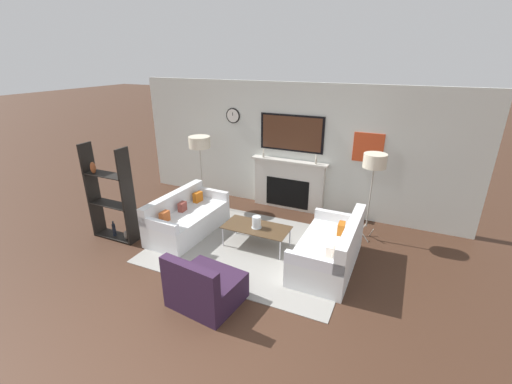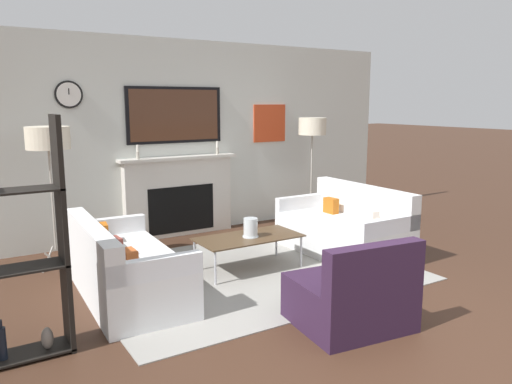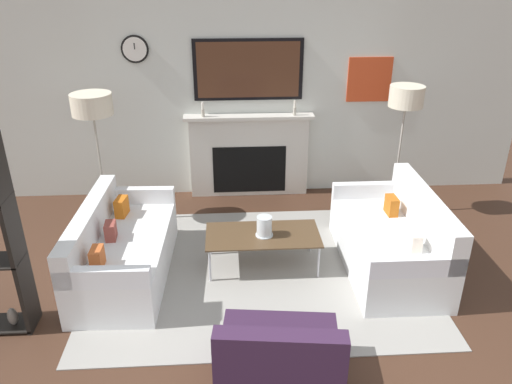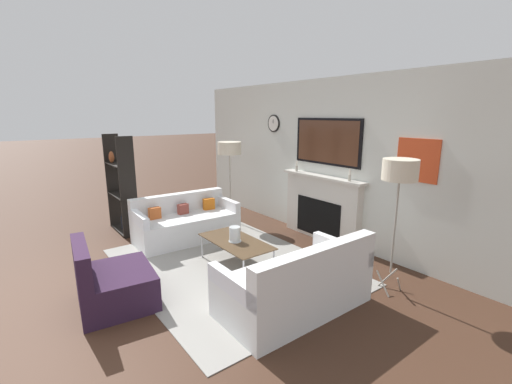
# 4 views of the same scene
# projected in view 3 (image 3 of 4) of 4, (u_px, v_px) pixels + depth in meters

# --- Properties ---
(fireplace_wall) EXTENTS (7.30, 0.28, 2.70)m
(fireplace_wall) POSITION_uv_depth(u_px,v_px,m) (249.00, 104.00, 6.47)
(fireplace_wall) COLOR silver
(fireplace_wall) RESTS_ON ground_plane
(area_rug) EXTENTS (3.37, 2.58, 0.01)m
(area_rug) POSITION_uv_depth(u_px,v_px,m) (258.00, 270.00, 5.19)
(area_rug) COLOR gray
(area_rug) RESTS_ON ground_plane
(couch_left) EXTENTS (0.87, 1.72, 0.76)m
(couch_left) POSITION_uv_depth(u_px,v_px,m) (122.00, 252.00, 5.00)
(couch_left) COLOR silver
(couch_left) RESTS_ON ground_plane
(couch_right) EXTENTS (0.87, 1.67, 0.83)m
(couch_right) POSITION_uv_depth(u_px,v_px,m) (392.00, 242.00, 5.15)
(couch_right) COLOR silver
(couch_right) RESTS_ON ground_plane
(armchair) EXTENTS (0.96, 0.88, 0.78)m
(armchair) POSITION_uv_depth(u_px,v_px,m) (279.00, 365.00, 3.65)
(armchair) COLOR #2E1B33
(armchair) RESTS_ON ground_plane
(coffee_table) EXTENTS (1.17, 0.58, 0.38)m
(coffee_table) POSITION_uv_depth(u_px,v_px,m) (263.00, 236.00, 5.12)
(coffee_table) COLOR #4C3823
(coffee_table) RESTS_ON ground_plane
(hurricane_candle) EXTENTS (0.18, 0.18, 0.21)m
(hurricane_candle) POSITION_uv_depth(u_px,v_px,m) (264.00, 227.00, 5.05)
(hurricane_candle) COLOR silver
(hurricane_candle) RESTS_ON coffee_table
(floor_lamp_left) EXTENTS (0.46, 0.46, 1.60)m
(floor_lamp_left) POSITION_uv_depth(u_px,v_px,m) (92.00, 106.00, 5.54)
(floor_lamp_left) COLOR #9E998E
(floor_lamp_left) RESTS_ON ground_plane
(floor_lamp_right) EXTENTS (0.40, 0.40, 1.64)m
(floor_lamp_right) POSITION_uv_depth(u_px,v_px,m) (406.00, 98.00, 5.73)
(floor_lamp_right) COLOR #9E998E
(floor_lamp_right) RESTS_ON ground_plane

